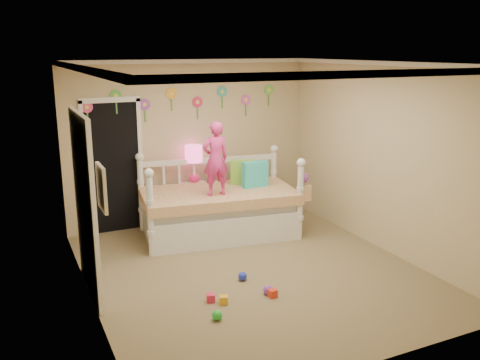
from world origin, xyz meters
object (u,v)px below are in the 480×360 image
child (215,159)px  nightstand (195,203)px  daybed (219,195)px  table_lamp (194,158)px

child → nightstand: bearing=-89.7°
daybed → nightstand: bearing=110.7°
daybed → nightstand: (-0.15, 0.65, -0.29)m
child → table_lamp: 0.88m
child → daybed: bearing=-122.3°
daybed → table_lamp: bearing=110.7°
child → nightstand: 1.25m
daybed → child: (-0.13, -0.21, 0.61)m
child → nightstand: (-0.02, 0.86, -0.90)m
table_lamp → nightstand: bearing=180.0°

